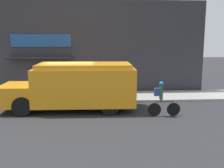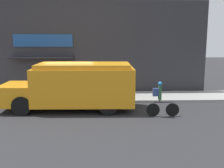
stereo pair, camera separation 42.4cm
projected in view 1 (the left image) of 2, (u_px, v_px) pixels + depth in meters
ground_plane at (71, 104)px, 14.39m from camera, size 70.00×70.00×0.00m
sidewalk at (73, 97)px, 15.68m from camera, size 28.00×2.64×0.12m
storefront at (73, 48)px, 16.69m from camera, size 17.01×1.04×5.93m
school_bus at (76, 86)px, 12.95m from camera, size 6.56×2.87×2.32m
cyclist at (162, 99)px, 11.96m from camera, size 1.50×0.20×1.62m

